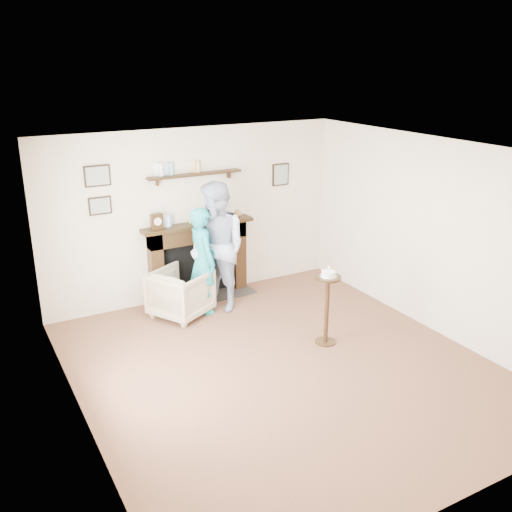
{
  "coord_description": "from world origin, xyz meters",
  "views": [
    {
      "loc": [
        -3.1,
        -4.95,
        3.42
      ],
      "look_at": [
        0.14,
        0.9,
        1.07
      ],
      "focal_mm": 40.0,
      "sensor_mm": 36.0,
      "label": 1
    }
  ],
  "objects_px": {
    "man": "(219,307)",
    "woman": "(204,310)",
    "armchair": "(182,315)",
    "pedestal_table": "(327,296)"
  },
  "relations": [
    {
      "from": "woman",
      "to": "pedestal_table",
      "type": "xyz_separation_m",
      "value": [
        0.94,
        -1.64,
        0.63
      ]
    },
    {
      "from": "woman",
      "to": "pedestal_table",
      "type": "bearing_deg",
      "value": -150.63
    },
    {
      "from": "man",
      "to": "armchair",
      "type": "bearing_deg",
      "value": -107.6
    },
    {
      "from": "man",
      "to": "woman",
      "type": "height_order",
      "value": "man"
    },
    {
      "from": "armchair",
      "to": "man",
      "type": "bearing_deg",
      "value": -120.6
    },
    {
      "from": "armchair",
      "to": "pedestal_table",
      "type": "height_order",
      "value": "pedestal_table"
    },
    {
      "from": "armchair",
      "to": "man",
      "type": "height_order",
      "value": "man"
    },
    {
      "from": "man",
      "to": "pedestal_table",
      "type": "distance_m",
      "value": 1.88
    },
    {
      "from": "woman",
      "to": "armchair",
      "type": "bearing_deg",
      "value": 89.48
    },
    {
      "from": "armchair",
      "to": "man",
      "type": "distance_m",
      "value": 0.57
    }
  ]
}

